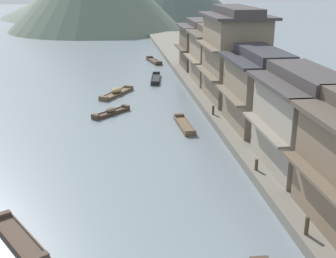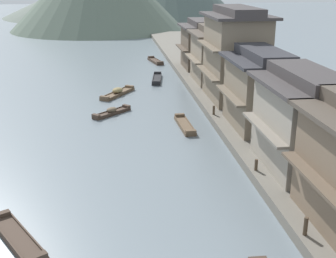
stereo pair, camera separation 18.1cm
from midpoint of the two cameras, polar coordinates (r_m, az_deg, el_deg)
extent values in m
cube|color=#6B665B|center=(46.92, 14.39, 3.95)|extent=(18.00, 110.00, 0.65)
cube|color=#423328|center=(23.08, -18.81, -13.25)|extent=(3.47, 4.82, 0.26)
cube|color=#423328|center=(21.08, -16.57, -15.56)|extent=(1.01, 0.80, 0.23)
cube|color=#423328|center=(24.91, -20.78, -10.31)|extent=(1.01, 0.80, 0.23)
cube|color=#423328|center=(23.12, -17.69, -12.56)|extent=(2.36, 3.88, 0.08)
cube|color=#423328|center=(22.88, -20.04, -13.21)|extent=(2.36, 3.88, 0.08)
cube|color=brown|center=(47.89, -6.70, 4.48)|extent=(3.83, 5.21, 0.26)
cube|color=brown|center=(49.98, -5.20, 5.44)|extent=(1.04, 0.83, 0.23)
cube|color=brown|center=(45.72, -8.37, 4.02)|extent=(1.04, 0.83, 0.23)
cube|color=brown|center=(48.11, -7.24, 4.73)|extent=(2.69, 4.24, 0.08)
cube|color=brown|center=(47.59, -6.18, 4.62)|extent=(2.69, 4.24, 0.08)
ellipsoid|color=olive|center=(47.79, -6.72, 4.95)|extent=(1.59, 1.71, 0.55)
cube|color=brown|center=(37.43, 1.98, 0.44)|extent=(1.18, 4.83, 0.26)
cube|color=brown|center=(39.45, 1.29, 1.80)|extent=(0.87, 0.40, 0.23)
cube|color=brown|center=(35.28, 2.75, -0.33)|extent=(0.87, 0.40, 0.23)
cube|color=brown|center=(37.29, 1.33, 0.65)|extent=(0.29, 4.29, 0.08)
cube|color=brown|center=(37.47, 2.62, 0.72)|extent=(0.29, 4.29, 0.08)
cube|color=#423328|center=(66.09, -1.89, 8.65)|extent=(1.98, 5.07, 0.29)
cube|color=#423328|center=(68.25, -2.47, 9.21)|extent=(1.00, 0.53, 0.26)
cube|color=#423328|center=(63.85, -1.28, 8.54)|extent=(1.00, 0.53, 0.26)
cube|color=#423328|center=(65.92, -2.30, 8.78)|extent=(0.93, 4.40, 0.08)
cube|color=#423328|center=(66.20, -1.48, 8.83)|extent=(0.93, 4.40, 0.08)
cube|color=#423328|center=(41.17, -7.43, 2.02)|extent=(3.60, 3.53, 0.24)
cube|color=#423328|center=(42.42, -5.58, 2.93)|extent=(0.80, 0.81, 0.22)
cube|color=#423328|center=(39.83, -9.42, 1.68)|extent=(0.80, 0.81, 0.22)
cube|color=#423328|center=(41.39, -7.82, 2.33)|extent=(2.70, 2.63, 0.08)
cube|color=#423328|center=(40.85, -7.05, 2.14)|extent=(2.70, 2.63, 0.08)
ellipsoid|color=brown|center=(41.07, -7.45, 2.46)|extent=(1.32, 1.31, 0.43)
cube|color=#232326|center=(54.36, -1.69, 6.37)|extent=(1.77, 5.58, 0.29)
cube|color=#232326|center=(56.84, -1.60, 7.22)|extent=(0.94, 0.48, 0.26)
cube|color=#232326|center=(51.76, -1.80, 6.04)|extent=(0.94, 0.48, 0.26)
cube|color=#232326|center=(54.34, -2.19, 6.56)|extent=(0.78, 4.96, 0.08)
cube|color=#232326|center=(54.30, -1.21, 6.56)|extent=(0.78, 4.96, 0.08)
cube|color=brown|center=(21.35, 18.51, -6.43)|extent=(0.70, 7.07, 0.16)
cube|color=gray|center=(28.68, 16.89, 0.28)|extent=(4.52, 6.58, 5.20)
cube|color=gray|center=(27.72, 11.96, 0.06)|extent=(0.70, 6.58, 0.16)
cube|color=#3D3838|center=(27.97, 17.42, 5.57)|extent=(5.42, 7.48, 0.24)
cube|color=#3D3838|center=(27.87, 17.52, 6.51)|extent=(2.71, 7.48, 0.70)
cube|color=#7F705B|center=(35.85, 11.60, 4.41)|extent=(4.37, 6.55, 5.20)
cube|color=brown|center=(35.11, 7.68, 4.32)|extent=(0.70, 6.55, 0.16)
cube|color=#2D2D33|center=(35.28, 11.90, 8.68)|extent=(5.27, 7.45, 0.24)
cube|color=#2D2D33|center=(35.20, 11.95, 9.44)|extent=(2.62, 7.45, 0.70)
cube|color=#7F705B|center=(43.44, 8.39, 8.88)|extent=(4.72, 7.48, 7.80)
cube|color=brown|center=(43.03, 4.80, 7.15)|extent=(0.70, 7.48, 0.16)
cube|color=brown|center=(42.57, 4.90, 10.58)|extent=(0.70, 7.48, 0.16)
cube|color=#3D3838|center=(42.92, 8.65, 14.16)|extent=(5.62, 8.38, 0.24)
cube|color=#3D3838|center=(42.89, 8.68, 14.79)|extent=(2.83, 8.38, 0.70)
cube|color=gray|center=(51.16, 5.82, 9.03)|extent=(4.53, 6.64, 5.20)
cube|color=#6E6151|center=(50.62, 2.90, 8.99)|extent=(0.70, 6.64, 0.16)
cube|color=#4C4238|center=(50.76, 5.92, 12.05)|extent=(5.43, 7.54, 0.24)
cube|color=#4C4238|center=(50.70, 5.94, 12.58)|extent=(2.72, 7.54, 0.70)
cube|color=brown|center=(58.78, 4.12, 10.37)|extent=(4.68, 6.02, 5.20)
cube|color=#4D4135|center=(58.30, 1.49, 10.34)|extent=(0.70, 6.02, 0.16)
cube|color=#3D3838|center=(58.43, 4.18, 13.01)|extent=(5.58, 6.92, 0.24)
cube|color=#3D3838|center=(58.39, 4.19, 13.47)|extent=(2.81, 6.92, 0.70)
cylinder|color=#473828|center=(22.03, 17.13, -11.76)|extent=(0.20, 0.20, 0.91)
cylinder|color=#473828|center=(28.11, 11.08, -4.50)|extent=(0.20, 0.20, 0.72)
cylinder|color=#473828|center=(38.76, 5.67, 2.42)|extent=(0.20, 0.20, 0.78)
camera|label=1|loc=(0.09, -90.17, -0.06)|focal=47.57mm
camera|label=2|loc=(0.09, 89.83, 0.06)|focal=47.57mm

